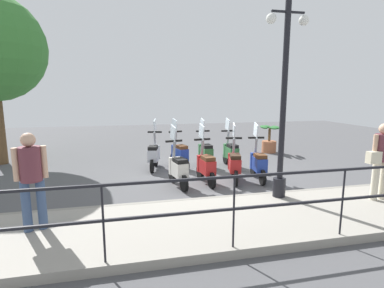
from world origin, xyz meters
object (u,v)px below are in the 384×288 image
object	(u,v)px
scooter_near_3	(178,168)
scooter_far_1	(205,153)
pedestrian_with_bag	(381,156)
scooter_near_1	(234,164)
scooter_far_0	(231,152)
scooter_far_3	(154,154)
potted_palm	(269,141)
scooter_near_2	(206,166)
scooter_near_0	(258,163)
scooter_far_2	(179,153)
pedestrian_distant	(31,174)
lamp_post_near	(283,112)

from	to	relation	value
scooter_near_3	scooter_far_1	bearing A→B (deg)	-44.85
pedestrian_with_bag	scooter_near_1	xyz separation A→B (m)	(2.33, 2.27, -0.60)
scooter_far_0	scooter_far_3	xyz separation A→B (m)	(0.24, 2.40, 0.00)
pedestrian_with_bag	potted_palm	bearing A→B (deg)	-7.76
scooter_near_2	scooter_far_3	distance (m)	2.11
scooter_near_0	scooter_far_2	world-z (taller)	same
scooter_near_0	scooter_far_2	size ratio (longest dim) A/B	1.00
potted_palm	scooter_far_1	bearing A→B (deg)	120.03
scooter_near_1	scooter_far_1	xyz separation A→B (m)	(1.61, 0.36, 0.00)
scooter_near_0	scooter_near_3	distance (m)	2.20
scooter_near_1	scooter_far_3	world-z (taller)	same
potted_palm	scooter_near_3	world-z (taller)	scooter_near_3
pedestrian_distant	scooter_near_0	xyz separation A→B (m)	(2.20, -4.92, -0.60)
lamp_post_near	potted_palm	world-z (taller)	lamp_post_near
pedestrian_distant	scooter_far_1	world-z (taller)	pedestrian_distant
scooter_far_2	scooter_far_1	bearing A→B (deg)	-109.76
pedestrian_distant	scooter_near_1	bearing A→B (deg)	101.30
scooter_near_1	scooter_far_1	size ratio (longest dim) A/B	1.00
scooter_far_2	scooter_near_0	bearing A→B (deg)	-149.39
scooter_far_3	scooter_near_1	bearing A→B (deg)	-117.21
scooter_far_3	scooter_near_3	bearing A→B (deg)	-153.23
scooter_near_0	scooter_far_3	xyz separation A→B (m)	(1.80, 2.61, 0.00)
scooter_far_0	scooter_near_2	bearing A→B (deg)	140.04
lamp_post_near	scooter_near_2	xyz separation A→B (m)	(1.68, 1.17, -1.48)
pedestrian_distant	scooter_far_3	xyz separation A→B (m)	(4.00, -2.31, -0.60)
scooter_near_1	scooter_far_3	size ratio (longest dim) A/B	1.00
pedestrian_distant	scooter_far_1	bearing A→B (deg)	118.06
scooter_far_1	potted_palm	bearing A→B (deg)	-62.98
scooter_near_1	scooter_near_3	world-z (taller)	same
lamp_post_near	scooter_far_0	size ratio (longest dim) A/B	2.67
lamp_post_near	scooter_far_1	size ratio (longest dim) A/B	2.67
pedestrian_distant	scooter_far_2	xyz separation A→B (m)	(3.95, -3.09, -0.60)
lamp_post_near	scooter_near_0	bearing A→B (deg)	-9.68
pedestrian_with_bag	scooter_far_1	world-z (taller)	pedestrian_with_bag
scooter_near_2	scooter_near_3	bearing A→B (deg)	91.77
scooter_near_0	scooter_far_2	bearing A→B (deg)	54.69
scooter_near_0	lamp_post_near	bearing A→B (deg)	178.64
scooter_near_0	scooter_near_3	size ratio (longest dim) A/B	1.00
scooter_near_3	scooter_far_0	size ratio (longest dim) A/B	1.00
scooter_near_2	scooter_far_1	bearing A→B (deg)	-20.71
lamp_post_near	scooter_near_3	world-z (taller)	lamp_post_near
scooter_far_0	scooter_far_3	bearing A→B (deg)	83.45
scooter_near_1	scooter_far_0	size ratio (longest dim) A/B	1.00
scooter_near_0	scooter_near_2	xyz separation A→B (m)	(0.04, 1.44, 0.00)
pedestrian_distant	scooter_far_1	distance (m)	5.55
potted_palm	scooter_far_3	distance (m)	5.00
scooter_near_0	scooter_near_1	bearing A→B (deg)	91.81
pedestrian_with_bag	scooter_far_2	world-z (taller)	pedestrian_with_bag
lamp_post_near	scooter_far_1	xyz separation A→B (m)	(3.32, 0.73, -1.48)
pedestrian_distant	scooter_far_0	bearing A→B (deg)	111.87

